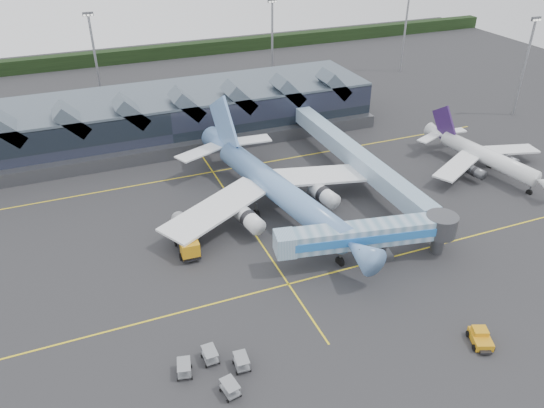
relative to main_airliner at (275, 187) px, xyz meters
name	(u,v)px	position (x,y,z in m)	size (l,w,h in m)	color
ground	(267,252)	(-5.57, -10.62, -4.49)	(260.00, 260.00, 0.00)	#262629
taxi_stripes	(244,219)	(-5.57, -0.62, -4.48)	(120.00, 60.00, 0.01)	yellow
tree_line_far	(137,55)	(-5.57, 99.38, -2.49)	(260.00, 4.00, 4.00)	black
terminal	(162,117)	(-10.64, 36.73, 0.39)	(90.00, 22.25, 12.52)	black
light_masts	(252,51)	(15.43, 52.18, 8.00)	(132.40, 42.56, 22.45)	gray
main_airliner	(275,187)	(0.00, 0.00, 0.00)	(40.72, 47.38, 15.26)	#6391C9
regional_jet	(483,155)	(42.02, -1.09, -1.33)	(26.28, 28.95, 9.94)	white
jet_bridge	(379,234)	(8.36, -18.22, -0.02)	(26.56, 8.33, 6.35)	#6993B0
fuel_truck	(184,234)	(-16.31, -4.32, -2.54)	(3.31, 10.39, 3.47)	black
pushback_tug	(481,338)	(11.05, -37.00, -3.73)	(3.36, 4.18, 1.68)	orange
baggage_carts	(216,368)	(-19.10, -29.82, -3.59)	(8.02, 7.67, 1.60)	gray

